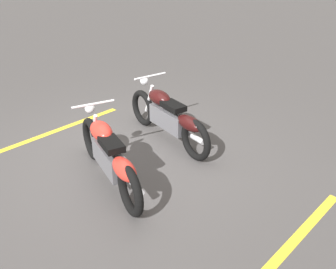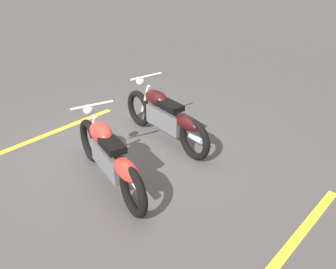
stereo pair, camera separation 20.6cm
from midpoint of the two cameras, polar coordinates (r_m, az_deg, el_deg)
The scene contains 5 objects.
ground_plane at distance 6.24m, azimuth -6.88°, elevation -2.88°, with size 60.00×60.00×0.00m, color #474444.
motorcycle_bright_foreground at distance 5.26m, azimuth -9.73°, elevation -3.34°, with size 2.16×0.83×1.04m.
motorcycle_dark_foreground at distance 6.38m, azimuth -1.17°, elevation 2.64°, with size 2.22×0.67×1.04m.
parking_stripe_near at distance 7.11m, azimuth -19.30°, elevation -0.39°, with size 3.20×0.12×0.01m, color yellow.
parking_stripe_mid at distance 4.50m, azimuth 15.22°, elevation -17.33°, with size 3.20×0.12×0.01m, color yellow.
Camera 2 is at (4.13, -3.52, 3.07)m, focal length 40.86 mm.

